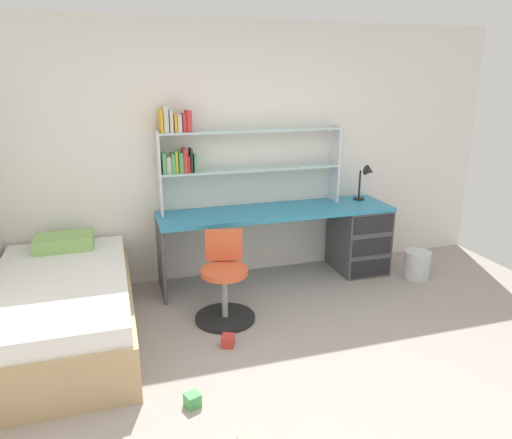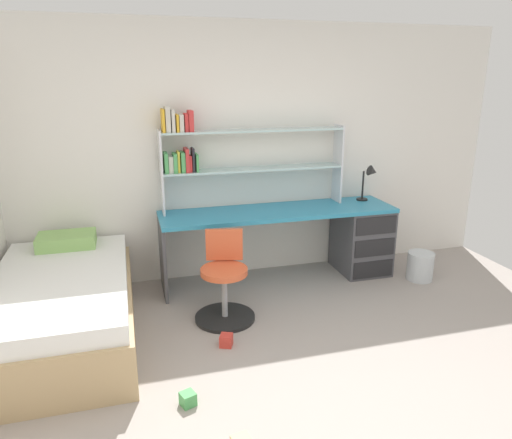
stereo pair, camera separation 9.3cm
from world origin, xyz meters
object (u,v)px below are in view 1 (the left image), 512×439
object	(u,v)px
desk	(335,234)
bookshelf_hutch	(222,150)
swivel_chair	(225,286)
toy_block_green_1	(192,400)
desk_lamp	(367,177)
bed_platform	(62,309)
waste_bin	(417,264)
toy_block_red_2	(228,341)

from	to	relation	value
desk	bookshelf_hutch	bearing A→B (deg)	171.10
swivel_chair	toy_block_green_1	bearing A→B (deg)	-113.71
desk_lamp	swivel_chair	xyz separation A→B (m)	(-1.75, -0.75, -0.70)
desk	bed_platform	distance (m)	2.73
bed_platform	waste_bin	size ratio (longest dim) A/B	6.56
toy_block_green_1	toy_block_red_2	size ratio (longest dim) A/B	0.94
waste_bin	bookshelf_hutch	bearing A→B (deg)	163.32
desk_lamp	bed_platform	distance (m)	3.22
toy_block_red_2	bookshelf_hutch	bearing A→B (deg)	77.74
waste_bin	toy_block_green_1	xyz separation A→B (m)	(-2.58, -1.33, -0.10)
bed_platform	toy_block_red_2	xyz separation A→B (m)	(1.22, -0.47, -0.22)
toy_block_red_2	desk	bearing A→B (deg)	37.58
bed_platform	waste_bin	distance (m)	3.43
swivel_chair	bed_platform	distance (m)	1.30
swivel_chair	desk_lamp	bearing A→B (deg)	23.29
desk_lamp	bed_platform	world-z (taller)	desk_lamp
desk	toy_block_red_2	distance (m)	1.85
swivel_chair	waste_bin	xyz separation A→B (m)	(2.11, 0.26, -0.15)
desk_lamp	toy_block_green_1	distance (m)	3.02
bookshelf_hutch	swivel_chair	xyz separation A→B (m)	(-0.19, -0.83, -1.04)
desk_lamp	waste_bin	distance (m)	1.05
toy_block_green_1	toy_block_red_2	world-z (taller)	toy_block_red_2
bed_platform	waste_bin	xyz separation A→B (m)	(3.42, 0.24, -0.13)
bookshelf_hutch	toy_block_red_2	xyz separation A→B (m)	(-0.28, -1.29, -1.29)
desk	desk_lamp	xyz separation A→B (m)	(0.40, 0.10, 0.57)
bookshelf_hutch	toy_block_red_2	bearing A→B (deg)	-102.26
desk_lamp	toy_block_red_2	world-z (taller)	desk_lamp
desk	toy_block_green_1	size ratio (longest dim) A/B	26.69
desk	toy_block_red_2	size ratio (longest dim) A/B	24.99
swivel_chair	bed_platform	world-z (taller)	swivel_chair
bookshelf_hutch	bed_platform	world-z (taller)	bookshelf_hutch
desk	toy_block_green_1	world-z (taller)	desk
bookshelf_hutch	toy_block_red_2	size ratio (longest dim) A/B	19.49
swivel_chair	toy_block_green_1	xyz separation A→B (m)	(-0.47, -1.07, -0.25)
bookshelf_hutch	toy_block_green_1	distance (m)	2.39
bookshelf_hutch	toy_block_green_1	xyz separation A→B (m)	(-0.66, -1.90, -1.30)
bookshelf_hutch	desk_lamp	world-z (taller)	bookshelf_hutch
desk_lamp	waste_bin	world-z (taller)	desk_lamp
bed_platform	bookshelf_hutch	bearing A→B (deg)	28.67
swivel_chair	waste_bin	world-z (taller)	swivel_chair
desk	swivel_chair	xyz separation A→B (m)	(-1.35, -0.65, -0.14)
swivel_chair	waste_bin	bearing A→B (deg)	6.92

